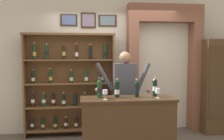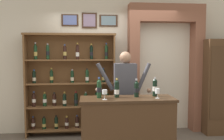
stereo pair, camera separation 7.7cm
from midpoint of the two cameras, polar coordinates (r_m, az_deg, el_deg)
The scene contains 12 objects.
back_wall at distance 5.25m, azimuth 0.60°, elevation 5.58°, with size 12.00×0.19×3.60m.
wine_shelf at distance 5.01m, azimuth -9.07°, elevation -3.07°, with size 1.79×0.31×2.04m.
archway_doorway at distance 5.35m, azimuth 12.37°, elevation 2.22°, with size 1.56×0.45×2.65m.
side_cabinet at distance 5.60m, azimuth 24.83°, elevation -3.46°, with size 0.88×0.45×1.93m.
tasting_counter at distance 4.01m, azimuth 4.12°, elevation -13.23°, with size 1.48×0.52×0.96m.
shopkeeper at distance 4.43m, azimuth 3.53°, elevation -4.16°, with size 1.01×0.22×1.68m.
tasting_bottle_riserva at distance 3.86m, azimuth -2.42°, elevation -4.24°, with size 0.07×0.07×0.32m.
tasting_bottle_rosso at distance 3.90m, azimuth 1.69°, elevation -4.35°, with size 0.08×0.08×0.30m.
tasting_bottle_bianco at distance 3.95m, azimuth 6.25°, elevation -4.33°, with size 0.08×0.08×0.29m.
tasting_bottle_super_tuscan at distance 4.06m, azimuth 10.42°, elevation -3.93°, with size 0.07×0.07×0.30m.
wine_glass_left at distance 3.72m, azimuth -1.13°, elevation -5.19°, with size 0.08×0.08×0.15m.
wine_glass_center at distance 3.89m, azimuth 11.02°, elevation -4.84°, with size 0.07×0.07×0.16m.
Camera 2 is at (-0.54, -3.77, 1.69)m, focal length 39.54 mm.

